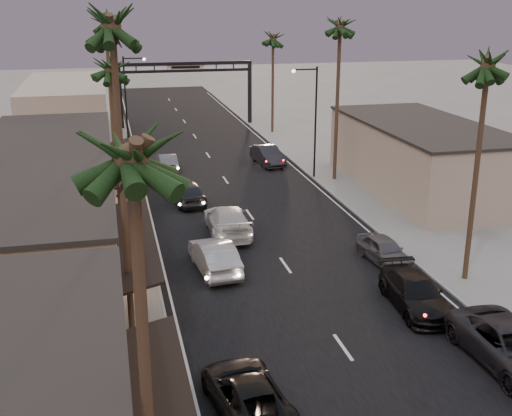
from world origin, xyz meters
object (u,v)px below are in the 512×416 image
streetlight_right (312,114)px  palm_ra (489,56)px  streetlight_left (129,96)px  palm_la (131,138)px  palm_far (106,22)px  oncoming_pickup (247,393)px  arch (186,78)px  oncoming_silver (214,256)px  palm_lc (110,62)px  palm_lb (111,16)px  palm_rc (273,34)px  curbside_near (512,346)px  palm_ld (105,19)px  curbside_black (415,293)px  palm_rb (340,21)px

streetlight_right → palm_ra: palm_ra is taller
streetlight_left → palm_la: size_ratio=0.68×
streetlight_left → palm_far: (-1.38, 20.00, 6.11)m
streetlight_right → oncoming_pickup: streetlight_right is taller
arch → oncoming_silver: bearing=-95.4°
palm_ra → palm_lc: bearing=145.1°
streetlight_left → palm_lb: 36.93m
palm_lc → palm_ra: (17.20, -12.00, 0.97)m
palm_rc → streetlight_left: bearing=-158.9°
curbside_near → palm_la: bearing=-155.4°
streetlight_right → palm_far: (-15.22, 33.00, 6.11)m
palm_ra → oncoming_pickup: 19.14m
streetlight_right → palm_ld: bearing=147.2°
palm_ra → palm_far: size_ratio=1.00×
palm_lb → palm_lc: 14.30m
palm_lc → arch: bearing=75.8°
streetlight_right → curbside_black: streetlight_right is taller
palm_lb → palm_ra: palm_lb is taller
palm_ld → palm_rc: size_ratio=1.16×
streetlight_right → palm_far: 36.85m
palm_far → curbside_near: 64.35m
curbside_black → oncoming_silver: bearing=146.3°
arch → curbside_near: 54.37m
streetlight_right → arch: bearing=105.5°
palm_ld → palm_far: palm_ld is taller
streetlight_right → palm_ra: size_ratio=0.68×
palm_lc → curbside_black: (13.18, -14.33, -9.68)m
palm_ra → oncoming_silver: bearing=161.6°
palm_rc → palm_ld: bearing=-152.4°
palm_la → palm_lc: (-0.00, 27.00, -0.97)m
palm_lb → oncoming_silver: bearing=52.9°
streetlight_right → streetlight_left: bearing=136.8°
palm_rb → oncoming_pickup: bearing=-115.4°
oncoming_silver → palm_ld: bearing=-85.4°
streetlight_left → palm_far: 20.96m
streetlight_left → palm_rb: 22.07m
streetlight_right → palm_lb: (-15.52, -23.00, 8.06)m
curbside_near → streetlight_right: bearing=86.7°
palm_rc → oncoming_pickup: 51.13m
palm_lb → palm_ra: (17.20, 2.00, -1.94)m
arch → palm_rc: 11.59m
palm_lc → palm_ld: size_ratio=0.86×
oncoming_silver → palm_rb: bearing=-133.7°
palm_la → streetlight_left: bearing=88.0°
palm_lb → palm_lc: size_ratio=1.25×
palm_ra → curbside_black: 11.63m
arch → streetlight_left: streetlight_left is taller
arch → palm_far: 12.96m
curbside_near → palm_rc: bearing=85.4°
streetlight_left → palm_rb: palm_rb is taller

